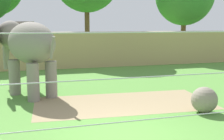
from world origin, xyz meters
TOP-DOWN VIEW (x-y plane):
  - ground_plane at (0.00, 0.00)m, footprint 120.00×120.00m
  - dirt_patch at (1.08, 3.34)m, footprint 7.19×3.79m
  - embankment_wall at (0.00, 13.94)m, footprint 36.00×1.80m
  - elephant at (-2.52, 5.89)m, footprint 3.08×4.05m
  - enrichment_ball at (3.45, 1.32)m, footprint 0.93×0.93m
  - cable_fence at (0.00, -2.85)m, footprint 9.32×0.21m

SIDE VIEW (x-z plane):
  - ground_plane at x=0.00m, z-range 0.00..0.00m
  - dirt_patch at x=1.08m, z-range 0.00..0.01m
  - enrichment_ball at x=3.45m, z-range 0.00..0.93m
  - embankment_wall at x=0.00m, z-range 0.00..2.56m
  - cable_fence at x=0.00m, z-range 0.01..3.93m
  - elephant at x=-2.52m, z-range 0.54..3.83m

